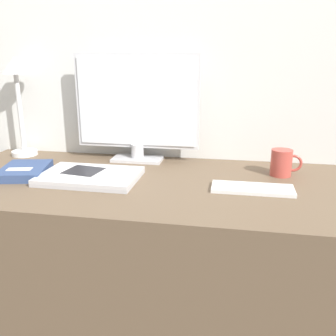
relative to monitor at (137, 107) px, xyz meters
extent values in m
cube|color=silver|center=(0.08, 0.10, 0.25)|extent=(3.60, 0.05, 2.40)
cube|color=brown|center=(0.08, -0.26, -0.59)|extent=(1.46, 0.67, 0.72)
cube|color=silver|center=(0.00, 0.00, -0.22)|extent=(0.21, 0.11, 0.01)
cylinder|color=silver|center=(0.00, 0.00, -0.18)|extent=(0.05, 0.05, 0.06)
cube|color=silver|center=(0.00, 0.00, 0.02)|extent=(0.51, 0.01, 0.38)
cube|color=white|center=(0.00, -0.01, 0.02)|extent=(0.48, 0.01, 0.35)
cube|color=silver|center=(0.47, -0.29, -0.22)|extent=(0.27, 0.10, 0.01)
cube|color=silver|center=(0.47, -0.29, -0.21)|extent=(0.25, 0.08, 0.00)
cube|color=#BCBCC1|center=(-0.10, -0.28, -0.22)|extent=(0.34, 0.24, 0.01)
cube|color=silver|center=(-0.10, -0.28, -0.21)|extent=(0.34, 0.24, 0.01)
cube|color=white|center=(-0.12, -0.29, -0.20)|extent=(0.18, 0.18, 0.01)
cube|color=black|center=(-0.12, -0.29, -0.19)|extent=(0.14, 0.13, 0.00)
cylinder|color=white|center=(-0.52, -0.01, -0.22)|extent=(0.11, 0.11, 0.02)
cylinder|color=white|center=(-0.52, -0.01, -0.04)|extent=(0.02, 0.02, 0.33)
cone|color=white|center=(-0.52, -0.01, 0.16)|extent=(0.11, 0.11, 0.07)
cube|color=#334775|center=(-0.36, -0.27, -0.21)|extent=(0.20, 0.24, 0.03)
cube|color=silver|center=(-0.36, -0.30, -0.19)|extent=(0.09, 0.06, 0.00)
cylinder|color=#B7473D|center=(0.57, -0.11, -0.18)|extent=(0.08, 0.08, 0.10)
torus|color=#B7473D|center=(0.61, -0.11, -0.18)|extent=(0.06, 0.01, 0.06)
camera|label=1|loc=(0.40, -1.48, 0.20)|focal=40.00mm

